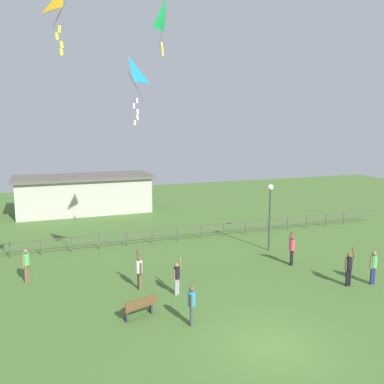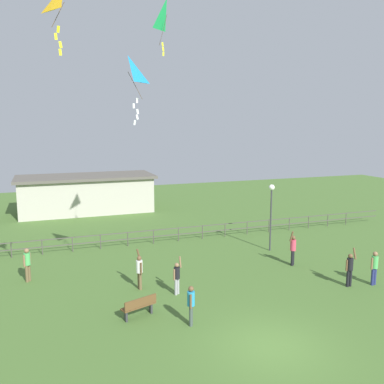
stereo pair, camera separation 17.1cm
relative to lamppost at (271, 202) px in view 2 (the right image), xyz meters
name	(u,v)px [view 2 (the right image)]	position (x,y,z in m)	size (l,w,h in m)	color
ground_plane	(271,347)	(-5.85, -10.03, -3.07)	(80.00, 80.00, 0.00)	#476B2D
lamppost	(271,202)	(0.00, 0.00, 0.00)	(0.36, 0.36, 4.19)	#38383D
park_bench	(139,306)	(-9.73, -6.14, -2.61)	(1.55, 0.89, 0.85)	brown
person_0	(293,248)	(-0.23, -2.85, -2.06)	(0.51, 0.40, 2.01)	black
person_1	(139,270)	(-9.07, -3.29, -2.09)	(0.31, 0.52, 1.95)	brown
person_2	(177,276)	(-7.58, -4.49, -2.17)	(0.46, 0.28, 1.79)	#99999E
person_3	(374,266)	(1.90, -6.69, -2.09)	(0.51, 0.31, 1.70)	navy
person_4	(191,303)	(-7.98, -7.54, -2.14)	(0.30, 0.46, 1.62)	#3F4C47
person_5	(27,263)	(-14.13, -0.41, -2.08)	(0.36, 0.43, 1.72)	brown
person_6	(350,267)	(0.62, -6.44, -2.10)	(0.51, 0.32, 1.94)	black
kite_0	(129,74)	(-9.70, -4.92, 6.74)	(1.04, 1.03, 2.67)	#198CD1
kite_2	(167,16)	(-7.16, -1.86, 9.90)	(0.91, 0.87, 2.62)	#1EB759
kite_3	(64,5)	(-12.28, -8.16, 8.34)	(0.82, 0.92, 2.00)	yellow
waterfront_railing	(157,234)	(-6.26, 3.97, -2.44)	(36.04, 0.06, 0.95)	#4C4742
pavilion_building	(86,193)	(-9.56, 15.97, -1.40)	(11.97, 5.27, 3.31)	#B7B2A3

